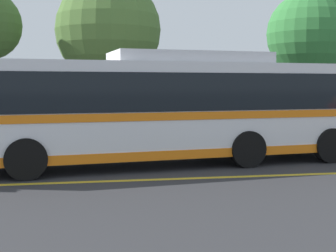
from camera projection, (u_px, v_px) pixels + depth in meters
ground_plane at (119, 163)px, 13.39m from camera, size 220.00×220.00×0.00m
lane_strip_0 at (184, 179)px, 11.16m from camera, size 32.51×0.20×0.01m
curb_strip at (145, 139)px, 18.56m from camera, size 40.51×0.36×0.15m
transit_bus at (169, 107)px, 13.18m from camera, size 13.02×4.21×3.14m
tree_0 at (108, 30)px, 20.43m from camera, size 4.60×4.60×6.91m
tree_2 at (309, 34)px, 23.32m from camera, size 4.23×4.23×6.88m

